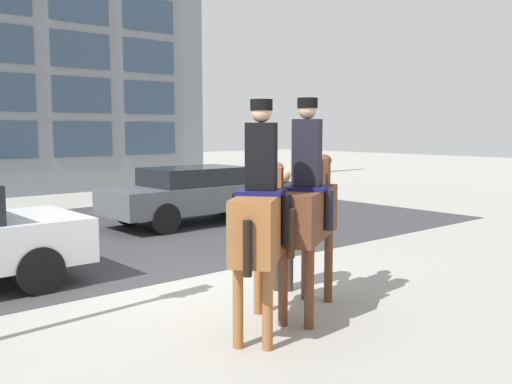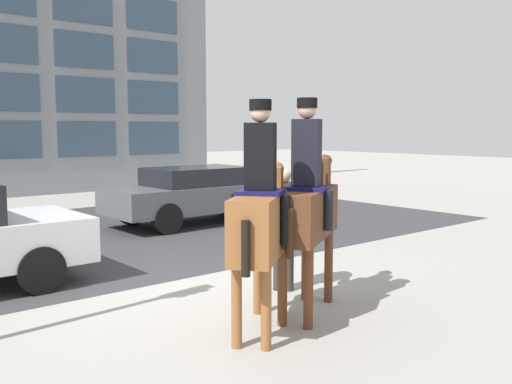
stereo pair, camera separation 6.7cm
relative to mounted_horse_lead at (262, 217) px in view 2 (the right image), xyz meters
name	(u,v)px [view 2 (the right image)]	position (x,y,z in m)	size (l,w,h in m)	color
ground_plane	(197,287)	(0.41, 1.91, -1.29)	(80.00, 80.00, 0.00)	#9E9B93
road_surface	(67,238)	(0.41, 6.66, -1.28)	(18.54, 8.50, 0.01)	#38383A
mounted_horse_lead	(262,217)	(0.00, 0.00, 0.00)	(1.69, 1.43, 2.57)	brown
mounted_horse_companion	(308,206)	(0.82, 0.10, 0.04)	(1.71, 1.19, 2.61)	#59331E
pedestrian_bystander	(284,220)	(1.25, 0.98, -0.28)	(0.67, 0.83, 1.71)	#332D28
street_car_far_lane	(200,193)	(3.65, 6.53, -0.55)	(4.57, 1.79, 1.35)	#51565B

